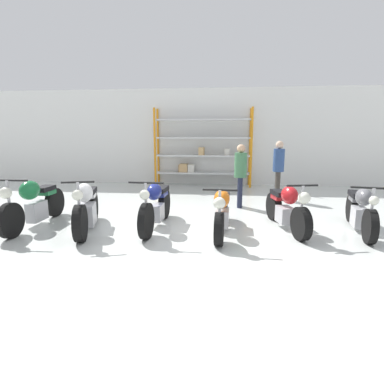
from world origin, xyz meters
The scene contains 11 objects.
ground_plane centered at (0.00, 0.00, 0.00)m, with size 30.00×30.00×0.00m, color silver.
back_wall centered at (0.00, 5.80, 1.80)m, with size 30.00×0.08×3.60m.
shelving_rack centered at (-0.18, 5.45, 1.35)m, with size 3.59×0.63×2.86m.
motorcycle_green centered at (-3.25, -0.08, 0.50)m, with size 0.75×2.20×1.09m.
motorcycle_white centered at (-2.05, -0.21, 0.45)m, with size 0.78×2.00×1.09m.
motorcycle_blue centered at (-0.71, 0.09, 0.48)m, with size 0.65×2.08×1.06m.
motorcycle_orange centered at (0.64, -0.06, 0.44)m, with size 0.60×2.11×0.98m.
motorcycle_red centered at (1.93, 0.26, 0.45)m, with size 0.68×1.96×1.02m.
motorcycle_grey centered at (3.35, 0.26, 0.44)m, with size 0.72×2.03×1.00m.
person_browsing centered at (1.10, 2.07, 0.97)m, with size 0.33×0.33×1.65m.
person_near_rack centered at (2.25, 3.17, 1.01)m, with size 0.34×0.34×1.72m.
Camera 1 is at (0.64, -5.77, 1.88)m, focal length 28.00 mm.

